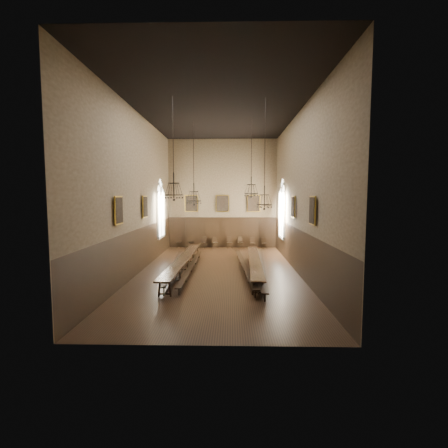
{
  "coord_description": "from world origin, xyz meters",
  "views": [
    {
      "loc": [
        0.73,
        -18.09,
        4.38
      ],
      "look_at": [
        0.3,
        1.5,
        2.64
      ],
      "focal_mm": 26.0,
      "sensor_mm": 36.0,
      "label": 1
    }
  ],
  "objects_px": {
    "chandelier_front_left": "(174,188)",
    "chandelier_back_left": "(194,196)",
    "chair_7": "(264,245)",
    "table_left": "(183,265)",
    "chair_6": "(253,245)",
    "chair_0": "(179,245)",
    "chair_4": "(230,245)",
    "chair_1": "(191,244)",
    "table_right": "(254,266)",
    "bench_left_inner": "(191,268)",
    "bench_right_outer": "(262,268)",
    "chair_5": "(240,245)",
    "chandelier_back_right": "(251,189)",
    "chair_3": "(215,245)",
    "bench_left_outer": "(174,267)",
    "chair_2": "(203,245)",
    "chandelier_front_right": "(264,196)",
    "bench_right_inner": "(244,267)"
  },
  "relations": [
    {
      "from": "chandelier_back_right",
      "to": "chandelier_front_right",
      "type": "bearing_deg",
      "value": -84.97
    },
    {
      "from": "table_left",
      "to": "chandelier_back_left",
      "type": "relative_size",
      "value": 1.99
    },
    {
      "from": "chair_1",
      "to": "chair_6",
      "type": "bearing_deg",
      "value": -11.25
    },
    {
      "from": "bench_left_outer",
      "to": "chair_1",
      "type": "distance_m",
      "value": 8.44
    },
    {
      "from": "table_right",
      "to": "chair_0",
      "type": "xyz_separation_m",
      "value": [
        -5.68,
        8.49,
        -0.09
      ]
    },
    {
      "from": "bench_right_inner",
      "to": "chair_3",
      "type": "relative_size",
      "value": 10.98
    },
    {
      "from": "chair_4",
      "to": "chair_6",
      "type": "xyz_separation_m",
      "value": [
        1.9,
        0.04,
        -0.02
      ]
    },
    {
      "from": "table_right",
      "to": "chair_1",
      "type": "bearing_deg",
      "value": 118.89
    },
    {
      "from": "chair_7",
      "to": "chandelier_front_left",
      "type": "distance_m",
      "value": 13.15
    },
    {
      "from": "bench_right_outer",
      "to": "chair_0",
      "type": "distance_m",
      "value": 10.67
    },
    {
      "from": "bench_left_inner",
      "to": "table_left",
      "type": "bearing_deg",
      "value": 162.03
    },
    {
      "from": "table_left",
      "to": "bench_right_inner",
      "type": "bearing_deg",
      "value": -0.98
    },
    {
      "from": "chair_5",
      "to": "chandelier_back_right",
      "type": "distance_m",
      "value": 7.96
    },
    {
      "from": "table_left",
      "to": "chair_4",
      "type": "xyz_separation_m",
      "value": [
        2.62,
        8.32,
        -0.11
      ]
    },
    {
      "from": "chair_7",
      "to": "chandelier_back_right",
      "type": "xyz_separation_m",
      "value": [
        -1.5,
        -6.48,
        4.53
      ]
    },
    {
      "from": "table_left",
      "to": "bench_left_outer",
      "type": "height_order",
      "value": "table_left"
    },
    {
      "from": "chair_2",
      "to": "chair_4",
      "type": "xyz_separation_m",
      "value": [
        2.19,
        -0.03,
        0.0
      ]
    },
    {
      "from": "chair_3",
      "to": "chandelier_front_left",
      "type": "bearing_deg",
      "value": -114.45
    },
    {
      "from": "chair_4",
      "to": "chair_6",
      "type": "distance_m",
      "value": 1.9
    },
    {
      "from": "table_right",
      "to": "chair_7",
      "type": "distance_m",
      "value": 8.52
    },
    {
      "from": "bench_right_outer",
      "to": "chandelier_back_left",
      "type": "xyz_separation_m",
      "value": [
        -4.11,
        2.86,
        4.03
      ]
    },
    {
      "from": "chandelier_front_left",
      "to": "chandelier_back_left",
      "type": "bearing_deg",
      "value": 86.2
    },
    {
      "from": "bench_right_inner",
      "to": "chair_2",
      "type": "bearing_deg",
      "value": 109.96
    },
    {
      "from": "bench_left_inner",
      "to": "bench_right_outer",
      "type": "bearing_deg",
      "value": -2.73
    },
    {
      "from": "bench_left_outer",
      "to": "chair_6",
      "type": "bearing_deg",
      "value": 58.93
    },
    {
      "from": "chair_4",
      "to": "chandelier_back_left",
      "type": "bearing_deg",
      "value": -119.95
    },
    {
      "from": "table_right",
      "to": "chair_3",
      "type": "xyz_separation_m",
      "value": [
        -2.65,
        8.49,
        -0.09
      ]
    },
    {
      "from": "bench_right_outer",
      "to": "chandelier_back_right",
      "type": "xyz_separation_m",
      "value": [
        -0.48,
        2.21,
        4.49
      ]
    },
    {
      "from": "table_left",
      "to": "bench_right_outer",
      "type": "height_order",
      "value": "table_left"
    },
    {
      "from": "chair_5",
      "to": "chair_6",
      "type": "relative_size",
      "value": 1.06
    },
    {
      "from": "bench_left_outer",
      "to": "chair_1",
      "type": "bearing_deg",
      "value": 90.36
    },
    {
      "from": "bench_right_inner",
      "to": "chandelier_back_left",
      "type": "xyz_separation_m",
      "value": [
        -3.15,
        2.58,
        4.04
      ]
    },
    {
      "from": "bench_left_inner",
      "to": "chair_5",
      "type": "xyz_separation_m",
      "value": [
        3.05,
        8.57,
        0.02
      ]
    },
    {
      "from": "bench_right_inner",
      "to": "chandelier_front_left",
      "type": "height_order",
      "value": "chandelier_front_left"
    },
    {
      "from": "chandelier_front_right",
      "to": "chair_0",
      "type": "bearing_deg",
      "value": 118.79
    },
    {
      "from": "chair_0",
      "to": "chandelier_front_left",
      "type": "distance_m",
      "value": 12.14
    },
    {
      "from": "chandelier_back_right",
      "to": "bench_right_outer",
      "type": "bearing_deg",
      "value": -77.74
    },
    {
      "from": "chandelier_front_left",
      "to": "chair_3",
      "type": "bearing_deg",
      "value": 82.71
    },
    {
      "from": "table_right",
      "to": "chair_3",
      "type": "height_order",
      "value": "chair_3"
    },
    {
      "from": "table_left",
      "to": "chair_6",
      "type": "distance_m",
      "value": 9.5
    },
    {
      "from": "chair_2",
      "to": "table_left",
      "type": "bearing_deg",
      "value": -76.97
    },
    {
      "from": "chair_1",
      "to": "chandelier_front_left",
      "type": "height_order",
      "value": "chandelier_front_left"
    },
    {
      "from": "table_left",
      "to": "chair_5",
      "type": "relative_size",
      "value": 10.8
    },
    {
      "from": "chair_0",
      "to": "table_left",
      "type": "bearing_deg",
      "value": -76.01
    },
    {
      "from": "bench_left_inner",
      "to": "chandelier_front_right",
      "type": "relative_size",
      "value": 1.76
    },
    {
      "from": "table_left",
      "to": "chandelier_back_left",
      "type": "xyz_separation_m",
      "value": [
        0.34,
        2.52,
        3.93
      ]
    },
    {
      "from": "chair_4",
      "to": "chandelier_back_left",
      "type": "xyz_separation_m",
      "value": [
        -2.28,
        -5.8,
        4.03
      ]
    },
    {
      "from": "chair_7",
      "to": "chandelier_front_right",
      "type": "distance_m",
      "value": 11.55
    },
    {
      "from": "chair_7",
      "to": "chair_4",
      "type": "bearing_deg",
      "value": 165.01
    },
    {
      "from": "table_right",
      "to": "chandelier_front_right",
      "type": "relative_size",
      "value": 1.8
    }
  ]
}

